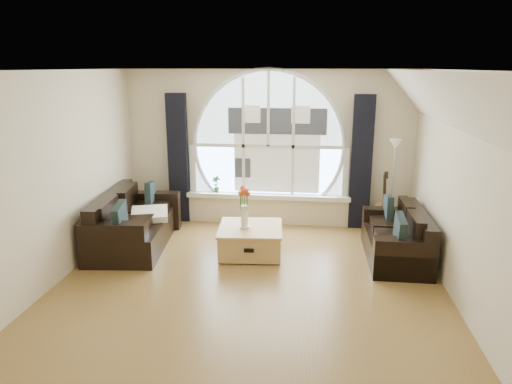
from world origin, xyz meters
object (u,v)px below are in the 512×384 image
at_px(sofa_right, 396,233).
at_px(coffee_chest, 250,239).
at_px(guitar, 383,201).
at_px(sofa_left, 135,221).
at_px(vase_flowers, 244,203).
at_px(potted_plant, 216,184).
at_px(floor_lamp, 392,187).

xyz_separation_m(sofa_right, coffee_chest, (-2.13, -0.05, -0.17)).
height_order(coffee_chest, guitar, guitar).
bearing_deg(sofa_left, coffee_chest, -9.00).
bearing_deg(vase_flowers, guitar, 31.70).
bearing_deg(potted_plant, sofa_left, -127.86).
relative_size(guitar, potted_plant, 3.49).
xyz_separation_m(sofa_left, floor_lamp, (4.06, 1.08, 0.40)).
height_order(sofa_left, coffee_chest, sofa_left).
relative_size(floor_lamp, potted_plant, 5.27).
bearing_deg(sofa_right, sofa_left, 179.35).
height_order(floor_lamp, potted_plant, floor_lamp).
bearing_deg(guitar, sofa_right, -92.14).
xyz_separation_m(coffee_chest, guitar, (2.11, 1.30, 0.30)).
relative_size(vase_flowers, guitar, 0.66).
distance_m(coffee_chest, guitar, 2.50).
xyz_separation_m(floor_lamp, potted_plant, (-3.03, 0.25, -0.10)).
relative_size(coffee_chest, potted_plant, 3.08).
height_order(coffee_chest, vase_flowers, vase_flowers).
distance_m(vase_flowers, potted_plant, 1.65).
xyz_separation_m(sofa_right, guitar, (-0.02, 1.25, 0.13)).
distance_m(floor_lamp, potted_plant, 3.04).
height_order(sofa_right, coffee_chest, sofa_right).
bearing_deg(vase_flowers, sofa_left, 174.98).
height_order(guitar, potted_plant, guitar).
bearing_deg(sofa_left, sofa_right, -6.52).
height_order(sofa_right, vase_flowers, vase_flowers).
xyz_separation_m(coffee_chest, floor_lamp, (2.22, 1.18, 0.57)).
relative_size(sofa_left, guitar, 1.79).
distance_m(sofa_right, floor_lamp, 1.20).
bearing_deg(sofa_right, guitar, 90.90).
bearing_deg(floor_lamp, coffee_chest, -152.07).
relative_size(sofa_left, coffee_chest, 2.02).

